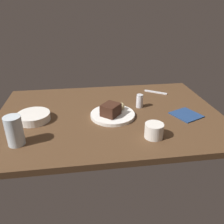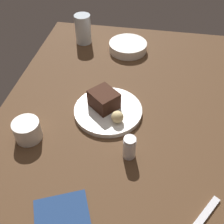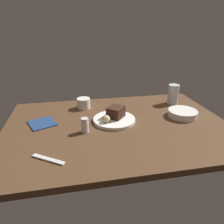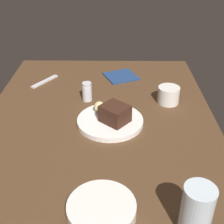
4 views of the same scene
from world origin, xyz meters
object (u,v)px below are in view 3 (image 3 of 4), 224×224
(side_bowl, at_px, (183,113))
(folded_napkin, at_px, (42,123))
(dessert_plate, at_px, (114,120))
(chocolate_cake_slice, at_px, (116,112))
(water_glass, at_px, (173,94))
(bread_roll, at_px, (106,119))
(dessert_spoon, at_px, (48,159))
(coffee_cup, at_px, (84,103))
(salt_shaker, at_px, (85,125))

(side_bowl, distance_m, folded_napkin, 0.80)
(folded_napkin, bearing_deg, dessert_plate, -6.37)
(side_bowl, height_order, folded_napkin, side_bowl)
(chocolate_cake_slice, relative_size, water_glass, 0.68)
(dessert_plate, height_order, side_bowl, side_bowl)
(bread_roll, height_order, dessert_spoon, bread_roll)
(bread_roll, distance_m, coffee_cup, 0.28)
(chocolate_cake_slice, bearing_deg, salt_shaker, -148.49)
(salt_shaker, bearing_deg, dessert_plate, 29.25)
(dessert_plate, bearing_deg, bread_roll, -144.93)
(chocolate_cake_slice, bearing_deg, coffee_cup, 128.32)
(salt_shaker, relative_size, side_bowl, 0.46)
(side_bowl, bearing_deg, salt_shaker, -172.01)
(bread_roll, bearing_deg, water_glass, 25.25)
(dessert_plate, relative_size, folded_napkin, 1.72)
(dessert_spoon, bearing_deg, dessert_plate, -104.16)
(bread_roll, relative_size, salt_shaker, 0.52)
(water_glass, bearing_deg, dessert_plate, -156.02)
(dessert_spoon, bearing_deg, salt_shaker, -94.76)
(chocolate_cake_slice, xyz_separation_m, side_bowl, (0.39, -0.03, -0.03))
(bread_roll, xyz_separation_m, dessert_spoon, (-0.28, -0.26, -0.03))
(salt_shaker, xyz_separation_m, water_glass, (0.61, 0.29, 0.03))
(chocolate_cake_slice, relative_size, bread_roll, 2.21)
(bread_roll, xyz_separation_m, coffee_cup, (-0.10, 0.26, -0.00))
(salt_shaker, bearing_deg, dessert_spoon, -128.54)
(chocolate_cake_slice, xyz_separation_m, bread_roll, (-0.06, -0.05, -0.01))
(folded_napkin, bearing_deg, coffee_cup, 37.45)
(water_glass, xyz_separation_m, side_bowl, (-0.04, -0.21, -0.05))
(side_bowl, bearing_deg, bread_roll, -177.23)
(bread_roll, height_order, salt_shaker, salt_shaker)
(chocolate_cake_slice, height_order, salt_shaker, chocolate_cake_slice)
(chocolate_cake_slice, height_order, folded_napkin, chocolate_cake_slice)
(bread_roll, height_order, folded_napkin, bread_roll)
(salt_shaker, xyz_separation_m, coffee_cup, (0.02, 0.32, -0.00))
(salt_shaker, relative_size, coffee_cup, 0.91)
(salt_shaker, height_order, folded_napkin, salt_shaker)
(chocolate_cake_slice, distance_m, dessert_spoon, 0.47)
(bread_roll, bearing_deg, chocolate_cake_slice, 39.53)
(salt_shaker, bearing_deg, water_glass, 25.48)
(chocolate_cake_slice, height_order, side_bowl, chocolate_cake_slice)
(coffee_cup, bearing_deg, salt_shaker, -92.74)
(dessert_spoon, bearing_deg, folded_napkin, -46.33)
(chocolate_cake_slice, xyz_separation_m, folded_napkin, (-0.40, 0.03, -0.04))
(chocolate_cake_slice, height_order, water_glass, water_glass)
(water_glass, distance_m, coffee_cup, 0.60)
(coffee_cup, height_order, dessert_spoon, coffee_cup)
(dessert_plate, bearing_deg, dessert_spoon, -137.95)
(dessert_plate, relative_size, water_glass, 1.79)
(dessert_plate, distance_m, coffee_cup, 0.27)
(chocolate_cake_slice, xyz_separation_m, salt_shaker, (-0.18, -0.11, -0.01))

